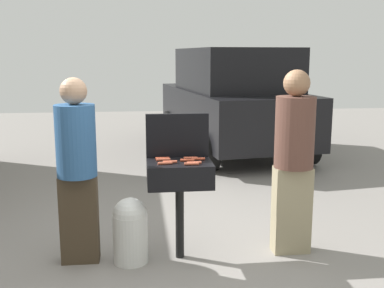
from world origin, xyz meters
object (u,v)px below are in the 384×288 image
Objects in this scene: hot_dog_4 at (192,164)px; hot_dog_7 at (194,163)px; hot_dog_8 at (162,158)px; propane_tank at (130,229)px; bbq_grill at (180,177)px; hot_dog_6 at (198,159)px; person_left at (77,165)px; hot_dog_0 at (163,160)px; hot_dog_2 at (165,163)px; hot_dog_3 at (191,158)px; parked_minivan at (232,100)px; person_right at (294,156)px; hot_dog_1 at (170,162)px; hot_dog_5 at (187,160)px.

hot_dog_4 and hot_dog_7 have the same top height.
hot_dog_8 is (-0.28, 0.21, 0.00)m from hot_dog_7.
hot_dog_4 reaches higher than propane_tank.
bbq_grill is 7.16× the size of hot_dog_8.
person_left reaches higher than hot_dog_6.
hot_dog_6 is at bearing -1.59° from hot_dog_0.
hot_dog_6 is at bearing 23.87° from hot_dog_2.
person_left is (-0.46, 0.08, 0.61)m from propane_tank.
hot_dog_3 is (0.11, 0.10, 0.16)m from bbq_grill.
hot_dog_7 is 1.06m from person_left.
parked_minivan reaches higher than hot_dog_3.
hot_dog_0 is 0.31m from hot_dog_4.
person_right reaches higher than hot_dog_8.
person_left reaches higher than hot_dog_3.
hot_dog_4 is 0.21× the size of propane_tank.
hot_dog_1 is 0.29m from hot_dog_6.
hot_dog_5 is at bearing 16.90° from hot_dog_1.
hot_dog_5 is (0.07, 0.01, 0.16)m from bbq_grill.
hot_dog_1 is 0.06m from hot_dog_2.
parked_minivan is (1.48, 4.91, 0.24)m from bbq_grill.
hot_dog_2 is at bearing 0.25° from person_right.
propane_tank is (-0.56, 0.09, -0.62)m from hot_dog_4.
hot_dog_4 is 1.00× the size of hot_dog_8.
hot_dog_4 and hot_dog_6 have the same top height.
hot_dog_8 is 0.07× the size of person_right.
hot_dog_3 is 0.07× the size of person_right.
hot_dog_7 is 0.21× the size of propane_tank.
hot_dog_2 and hot_dog_6 have the same top height.
parked_minivan is at bearing 74.19° from hot_dog_3.
hot_dog_0 is 0.26m from hot_dog_3.
hot_dog_3 is at bearing 14.45° from propane_tank.
parked_minivan is (1.63, 4.79, 0.08)m from hot_dog_8.
hot_dog_0 is 0.78m from person_left.
person_right reaches higher than hot_dog_5.
person_left reaches higher than hot_dog_7.
hot_dog_2 and hot_dog_3 have the same top height.
propane_tank is (-0.54, -0.06, -0.62)m from hot_dog_5.
person_right reaches higher than propane_tank.
bbq_grill is at bearing -163.31° from hot_dog_6.
hot_dog_5 is 0.21× the size of propane_tank.
hot_dog_6 is at bearing 70.60° from hot_dog_7.
hot_dog_7 is at bearing -37.14° from hot_dog_8.
hot_dog_6 is (0.18, 0.05, 0.16)m from bbq_grill.
person_left is (-1.11, -0.03, -0.02)m from hot_dog_6.
hot_dog_2 is (-0.14, -0.09, 0.16)m from bbq_grill.
bbq_grill is 7.16× the size of hot_dog_3.
bbq_grill reaches higher than propane_tank.
hot_dog_6 is 0.08× the size of person_left.
hot_dog_6 is (0.32, -0.01, 0.00)m from hot_dog_0.
hot_dog_1 is at bearing 44.50° from hot_dog_2.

